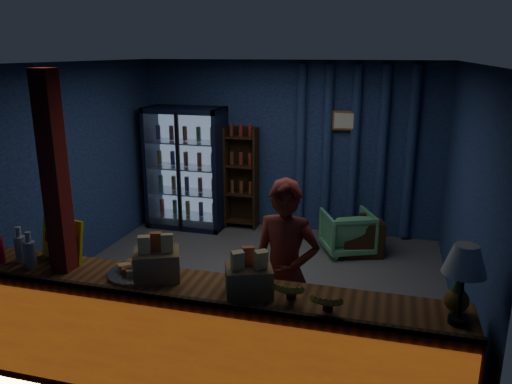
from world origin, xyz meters
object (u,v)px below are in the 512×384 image
table_lamp (465,263)px  shopkeeper (285,273)px  green_chair (347,232)px  pastry_tray (138,271)px

table_lamp → shopkeeper: bearing=152.8°
shopkeeper → green_chair: size_ratio=2.55×
shopkeeper → green_chair: shopkeeper is taller
shopkeeper → pastry_tray: shopkeeper is taller
green_chair → pastry_tray: (-1.42, -3.24, 0.68)m
pastry_tray → green_chair: bearing=66.3°
pastry_tray → table_lamp: table_lamp is taller
shopkeeper → table_lamp: bearing=-24.2°
green_chair → table_lamp: size_ratio=1.17×
pastry_tray → table_lamp: size_ratio=0.87×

